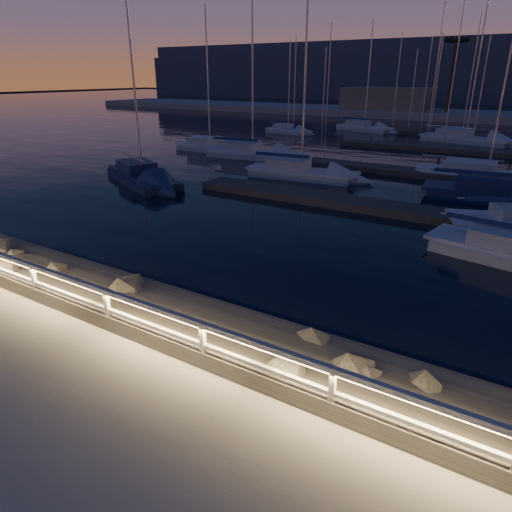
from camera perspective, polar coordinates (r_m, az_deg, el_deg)
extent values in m
plane|color=#B0A99F|center=(10.93, -10.73, -11.55)|extent=(400.00, 400.00, 0.00)
cube|color=#B0A99F|center=(9.71, -21.16, -18.41)|extent=(240.00, 5.00, 0.20)
cube|color=slate|center=(12.04, -5.77, -9.55)|extent=(240.00, 3.45, 1.29)
plane|color=black|center=(87.01, 28.88, 14.89)|extent=(320.00, 320.00, 0.00)
plane|color=black|center=(11.62, -10.30, -16.51)|extent=(400.00, 400.00, 0.00)
cube|color=silver|center=(14.26, -25.92, -2.96)|extent=(0.11, 0.11, 1.00)
cube|color=silver|center=(11.98, -18.03, -6.37)|extent=(0.11, 0.11, 1.00)
cube|color=silver|center=(10.09, -6.65, -10.98)|extent=(0.11, 0.11, 1.00)
cube|color=silver|center=(8.84, 9.46, -16.53)|extent=(0.11, 0.11, 1.00)
cube|color=silver|center=(10.42, -11.11, -6.95)|extent=(44.00, 0.12, 0.12)
cube|color=silver|center=(10.66, -10.92, -9.31)|extent=(44.00, 0.09, 0.09)
cube|color=#F1BD6C|center=(10.44, -11.15, -7.38)|extent=(44.00, 0.04, 0.03)
sphere|color=slate|center=(15.21, -15.06, -3.84)|extent=(1.02, 1.02, 1.02)
cube|color=#544C45|center=(24.27, 15.69, 5.82)|extent=(22.00, 2.00, 0.40)
cube|color=#544C45|center=(33.75, 20.86, 9.55)|extent=(22.00, 2.00, 0.40)
cube|color=#544C45|center=(45.43, 24.23, 11.89)|extent=(22.00, 2.00, 0.40)
cube|color=#544C45|center=(57.24, 26.25, 13.26)|extent=(22.00, 2.00, 0.40)
cube|color=#B0A99F|center=(81.01, 28.56, 14.91)|extent=(160.00, 14.00, 1.20)
cube|color=gray|center=(84.25, 16.09, 18.16)|extent=(14.00, 8.00, 4.00)
cylinder|color=#4D3B24|center=(79.84, 23.21, 19.94)|extent=(0.44, 0.44, 10.50)
cube|color=#3D445E|center=(160.89, 8.37, 21.57)|extent=(120.00, 25.00, 18.00)
cube|color=silver|center=(31.39, 5.70, 9.92)|extent=(7.20, 3.06, 0.59)
cube|color=silver|center=(31.32, 5.72, 10.60)|extent=(7.74, 2.78, 0.16)
cube|color=silver|center=(31.59, 4.07, 11.45)|extent=(2.89, 2.03, 0.70)
cylinder|color=#AAAAAE|center=(30.73, 6.18, 21.97)|extent=(0.13, 0.13, 12.14)
cylinder|color=#AAAAAE|center=(31.68, 3.26, 12.49)|extent=(4.35, 0.55, 0.09)
cube|color=navy|center=(30.81, -13.95, 9.17)|extent=(7.75, 5.36, 0.58)
cube|color=navy|center=(30.74, -14.01, 9.84)|extent=(8.16, 5.28, 0.16)
cube|color=navy|center=(31.63, -14.71, 10.78)|extent=(3.39, 2.89, 0.68)
cylinder|color=#AAAAAE|center=(30.15, -15.21, 22.05)|extent=(0.13, 0.13, 12.85)
cylinder|color=#AAAAAE|center=(32.02, -15.11, 11.83)|extent=(4.23, 2.03, 0.08)
cube|color=navy|center=(28.92, 28.94, 6.29)|extent=(8.49, 3.69, 0.59)
cube|color=navy|center=(28.84, 29.07, 7.01)|extent=(9.12, 3.36, 0.16)
cube|color=navy|center=(28.70, 26.95, 8.11)|extent=(3.42, 2.42, 0.70)
cylinder|color=#AAAAAE|center=(28.59, 25.99, 9.34)|extent=(5.11, 0.69, 0.09)
cylinder|color=#AAAAAE|center=(19.55, 28.48, 3.43)|extent=(4.68, 0.93, 0.07)
cube|color=silver|center=(42.87, -5.73, 13.09)|extent=(6.64, 2.58, 0.55)
cube|color=silver|center=(42.82, -5.75, 13.56)|extent=(7.16, 2.28, 0.15)
cube|color=silver|center=(43.37, -6.69, 14.10)|extent=(2.63, 1.78, 0.65)
cylinder|color=#AAAAAE|center=(42.39, -6.06, 21.28)|extent=(0.12, 0.12, 11.31)
cylinder|color=#AAAAAE|center=(43.61, -7.18, 14.78)|extent=(4.07, 0.34, 0.08)
cube|color=silver|center=(39.15, -0.42, 12.38)|extent=(7.85, 3.35, 0.59)
cube|color=silver|center=(39.09, -0.42, 12.93)|extent=(8.44, 3.04, 0.16)
cube|color=silver|center=(39.51, -1.83, 13.56)|extent=(3.15, 2.21, 0.70)
cylinder|color=#AAAAAE|center=(38.64, -0.45, 22.83)|extent=(0.13, 0.13, 13.23)
cylinder|color=#AAAAAE|center=(39.69, -2.54, 14.38)|extent=(4.75, 0.60, 0.09)
cube|color=silver|center=(56.23, 4.03, 15.19)|extent=(5.75, 2.76, 0.47)
cube|color=silver|center=(56.19, 4.04, 15.49)|extent=(6.16, 2.56, 0.13)
cube|color=silver|center=(56.64, 3.41, 15.86)|extent=(2.35, 1.73, 0.55)
cylinder|color=#AAAAAE|center=(55.88, 4.18, 20.47)|extent=(0.10, 0.10, 9.58)
cylinder|color=#AAAAAE|center=(56.83, 3.11, 16.32)|extent=(3.41, 0.66, 0.07)
cube|color=silver|center=(52.71, 24.66, 12.90)|extent=(8.74, 4.50, 0.60)
cube|color=silver|center=(52.66, 24.73, 13.31)|extent=(9.32, 4.24, 0.16)
cube|color=silver|center=(53.03, 23.61, 13.94)|extent=(3.61, 2.73, 0.71)
cylinder|color=#AAAAAE|center=(52.34, 26.06, 21.22)|extent=(0.13, 0.13, 14.47)
cylinder|color=#AAAAAE|center=(53.19, 23.11, 14.63)|extent=(5.11, 1.20, 0.09)
cube|color=silver|center=(34.14, 26.88, 8.67)|extent=(8.30, 3.13, 0.55)
cube|color=silver|center=(34.07, 26.98, 9.23)|extent=(8.96, 2.75, 0.15)
cube|color=silver|center=(34.08, 25.17, 10.14)|extent=(3.28, 2.20, 0.65)
cylinder|color=#AAAAAE|center=(33.55, 29.20, 21.23)|extent=(0.12, 0.12, 14.19)
cylinder|color=#AAAAAE|center=(34.04, 24.35, 11.11)|extent=(5.11, 0.33, 0.08)
cube|color=silver|center=(59.98, 13.35, 15.09)|extent=(7.17, 3.92, 0.58)
cube|color=silver|center=(59.94, 13.38, 15.44)|extent=(7.63, 3.74, 0.16)
cube|color=silver|center=(60.44, 12.65, 15.90)|extent=(3.00, 2.32, 0.68)
cylinder|color=#AAAAAE|center=(59.64, 13.91, 21.19)|extent=(0.13, 0.13, 11.83)
cylinder|color=#AAAAAE|center=(60.66, 12.31, 16.45)|extent=(4.14, 1.16, 0.08)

